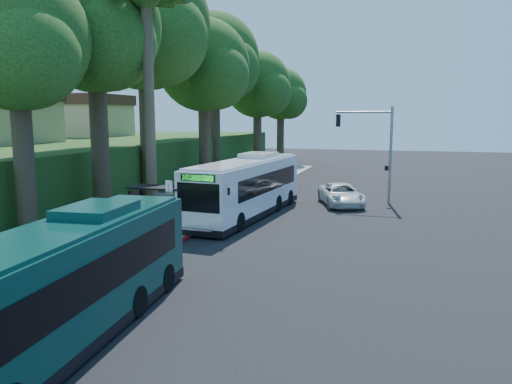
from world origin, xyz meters
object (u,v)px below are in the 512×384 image
(teal_bus, at_px, (65,281))
(white_bus, at_px, (247,186))
(pickup, at_px, (341,195))
(bus_shelter, at_px, (156,199))

(teal_bus, bearing_deg, white_bus, 87.29)
(white_bus, bearing_deg, pickup, 51.47)
(white_bus, xyz_separation_m, pickup, (5.31, 5.55, -1.13))
(teal_bus, bearing_deg, bus_shelter, 102.73)
(white_bus, distance_m, pickup, 7.76)
(white_bus, relative_size, pickup, 2.40)
(bus_shelter, height_order, white_bus, white_bus)
(bus_shelter, relative_size, white_bus, 0.24)
(teal_bus, xyz_separation_m, pickup, (4.86, 24.21, -0.98))
(teal_bus, height_order, pickup, teal_bus)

